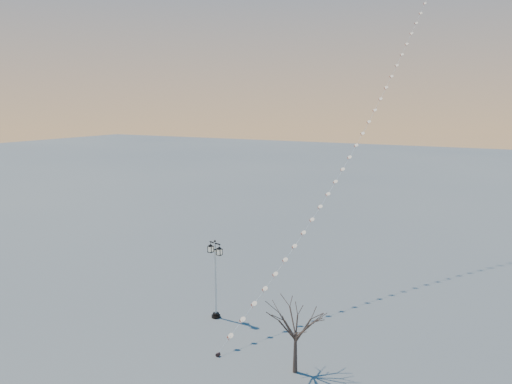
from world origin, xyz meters
The scene contains 4 objects.
ground centered at (0.00, 0.00, 0.00)m, with size 300.00×300.00×0.00m, color slate.
street_lamp centered at (-1.97, 3.43, 2.97)m, with size 1.32×0.73×5.36m.
bare_tree centered at (5.56, -0.47, 2.78)m, with size 2.42×2.42×4.01m.
kite_train centered at (3.59, 19.62, 16.08)m, with size 5.75×41.83×32.32m.
Camera 1 is at (15.61, -23.51, 14.23)m, focal length 35.62 mm.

